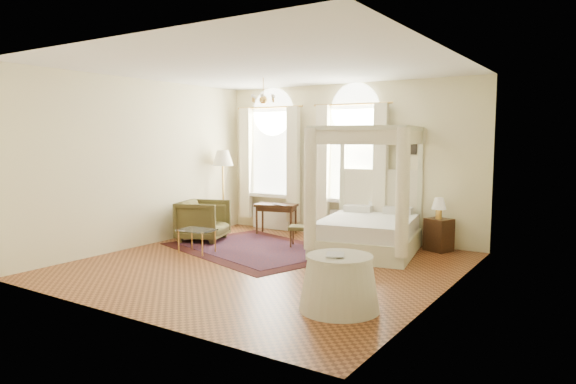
% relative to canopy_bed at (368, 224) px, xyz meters
% --- Properties ---
extents(ground, '(6.00, 6.00, 0.00)m').
position_rel_canopy_bed_xyz_m(ground, '(-1.05, -1.83, -0.54)').
color(ground, brown).
rests_on(ground, ground).
extents(room_walls, '(6.00, 6.00, 6.00)m').
position_rel_canopy_bed_xyz_m(room_walls, '(-1.05, -1.83, 1.44)').
color(room_walls, beige).
rests_on(room_walls, ground).
extents(window_left, '(1.62, 0.27, 3.29)m').
position_rel_canopy_bed_xyz_m(window_left, '(-2.95, 1.04, 0.95)').
color(window_left, white).
rests_on(window_left, room_walls).
extents(window_right, '(1.62, 0.27, 3.29)m').
position_rel_canopy_bed_xyz_m(window_right, '(-0.85, 1.04, 0.95)').
color(window_right, white).
rests_on(window_right, room_walls).
extents(chandelier, '(0.51, 0.45, 0.50)m').
position_rel_canopy_bed_xyz_m(chandelier, '(-1.95, -0.63, 2.37)').
color(chandelier, gold).
rests_on(chandelier, room_walls).
extents(wall_pictures, '(2.54, 0.03, 0.39)m').
position_rel_canopy_bed_xyz_m(wall_pictures, '(-0.96, 1.14, 1.35)').
color(wall_pictures, black).
rests_on(wall_pictures, room_walls).
extents(canopy_bed, '(2.14, 2.46, 2.36)m').
position_rel_canopy_bed_xyz_m(canopy_bed, '(0.00, 0.00, 0.00)').
color(canopy_bed, beige).
rests_on(canopy_bed, ground).
extents(nightstand, '(0.55, 0.53, 0.62)m').
position_rel_canopy_bed_xyz_m(nightstand, '(1.08, 0.87, -0.22)').
color(nightstand, '#361E0E').
rests_on(nightstand, ground).
extents(nightstand_lamp, '(0.28, 0.28, 0.40)m').
position_rel_canopy_bed_xyz_m(nightstand_lamp, '(1.08, 0.81, 0.35)').
color(nightstand_lamp, gold).
rests_on(nightstand_lamp, nightstand).
extents(writing_desk, '(1.00, 0.69, 0.68)m').
position_rel_canopy_bed_xyz_m(writing_desk, '(-2.49, 0.60, 0.05)').
color(writing_desk, '#361E0E').
rests_on(writing_desk, ground).
extents(laptop, '(0.37, 0.31, 0.02)m').
position_rel_canopy_bed_xyz_m(laptop, '(-2.36, 0.52, 0.16)').
color(laptop, black).
rests_on(laptop, writing_desk).
extents(stool, '(0.48, 0.48, 0.42)m').
position_rel_canopy_bed_xyz_m(stool, '(-1.35, -0.28, -0.19)').
color(stool, '#433A1C').
rests_on(stool, ground).
extents(armchair, '(1.18, 1.17, 0.85)m').
position_rel_canopy_bed_xyz_m(armchair, '(-3.37, -0.83, -0.11)').
color(armchair, '#47411E').
rests_on(armchair, ground).
extents(coffee_table, '(0.68, 0.49, 0.45)m').
position_rel_canopy_bed_xyz_m(coffee_table, '(-2.67, -1.78, -0.13)').
color(coffee_table, white).
rests_on(coffee_table, ground).
extents(floor_lamp, '(0.48, 0.48, 1.87)m').
position_rel_canopy_bed_xyz_m(floor_lamp, '(-3.75, 0.27, 1.06)').
color(floor_lamp, gold).
rests_on(floor_lamp, ground).
extents(oriental_rug, '(3.90, 3.28, 0.01)m').
position_rel_canopy_bed_xyz_m(oriental_rug, '(-1.93, -0.93, -0.53)').
color(oriental_rug, '#3C110E').
rests_on(oriental_rug, ground).
extents(side_table, '(1.02, 1.02, 0.69)m').
position_rel_canopy_bed_xyz_m(side_table, '(1.04, -3.18, -0.20)').
color(side_table, beige).
rests_on(side_table, ground).
extents(book, '(0.32, 0.36, 0.03)m').
position_rel_canopy_bed_xyz_m(book, '(0.92, -3.30, 0.17)').
color(book, black).
rests_on(book, side_table).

